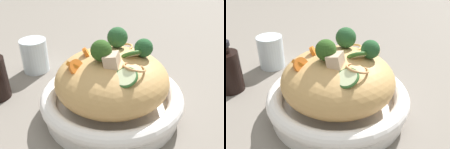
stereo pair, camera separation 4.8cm
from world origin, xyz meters
The scene contains 9 objects.
ground_plane centered at (0.00, 0.00, 0.00)m, with size 3.00×3.00×0.00m, color slate.
serving_bowl centered at (0.00, 0.00, 0.03)m, with size 0.28×0.28×0.05m.
noodle_heap centered at (0.00, 0.00, 0.08)m, with size 0.22×0.22×0.11m.
broccoli_florets centered at (-0.02, -0.01, 0.14)m, with size 0.13×0.10×0.05m.
carrot_coins centered at (0.06, -0.01, 0.12)m, with size 0.06×0.06×0.03m.
zucchini_slices centered at (-0.02, 0.04, 0.12)m, with size 0.08×0.10×0.04m.
chicken_chunks centered at (-0.03, 0.01, 0.12)m, with size 0.13×0.10×0.05m.
soy_sauce_bottle centered at (0.22, -0.13, 0.05)m, with size 0.06×0.06×0.12m.
drinking_glass centered at (0.13, -0.23, 0.04)m, with size 0.07×0.07×0.09m.
Camera 2 is at (0.09, 0.41, 0.33)m, focal length 40.82 mm.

